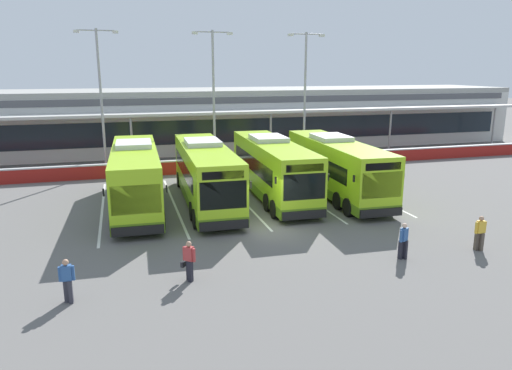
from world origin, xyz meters
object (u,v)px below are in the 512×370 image
Objects in this scene: coach_bus_right_centre at (336,168)px; pedestrian_child at (480,232)px; lamp_post_west at (101,92)px; lamp_post_centre at (214,91)px; coach_bus_centre at (272,169)px; lamp_post_east at (305,90)px; coach_bus_leftmost at (136,178)px; pedestrian_with_handbag at (189,260)px; pedestrian_in_dark_coat at (67,279)px; pedestrian_near_bin at (404,240)px; coach_bus_left_centre at (206,175)px.

pedestrian_child is at bearing -79.61° from coach_bus_right_centre.
lamp_post_centre is at bearing -5.02° from lamp_post_west.
lamp_post_east is at bearing 58.95° from coach_bus_centre.
lamp_post_west is (-1.97, 11.23, 4.50)m from coach_bus_leftmost.
pedestrian_in_dark_coat is at bearing -172.02° from pedestrian_with_handbag.
pedestrian_child and pedestrian_near_bin have the same top height.
coach_bus_left_centre is at bearing 133.30° from pedestrian_child.
lamp_post_east is (13.24, 21.61, 5.43)m from pedestrian_with_handbag.
pedestrian_with_handbag and pedestrian_child have the same top height.
coach_bus_leftmost is 12.26m from lamp_post_west.
pedestrian_with_handbag is 9.19m from pedestrian_near_bin.
coach_bus_left_centre is 7.54× the size of pedestrian_with_handbag.
pedestrian_in_dark_coat is 17.41m from pedestrian_child.
lamp_post_east is at bearing 45.62° from coach_bus_left_centre.
pedestrian_near_bin is at bearing -59.13° from coach_bus_left_centre.
lamp_post_west is 8.80m from lamp_post_centre.
coach_bus_leftmost is at bearing -123.00° from lamp_post_centre.
coach_bus_leftmost is 1.00× the size of coach_bus_right_centre.
pedestrian_near_bin is at bearing 179.01° from pedestrian_child.
coach_bus_leftmost is at bearing -144.45° from lamp_post_east.
pedestrian_with_handbag and pedestrian_in_dark_coat have the same top height.
coach_bus_left_centre is at bearing -134.38° from lamp_post_east.
lamp_post_east is (6.25, 10.38, 4.50)m from coach_bus_centre.
pedestrian_in_dark_coat is (-11.33, -11.84, -0.91)m from coach_bus_centre.
lamp_post_east is at bearing 78.99° from coach_bus_right_centre.
lamp_post_centre is (8.76, -0.77, 0.00)m from lamp_post_west.
coach_bus_right_centre is 1.11× the size of lamp_post_east.
coach_bus_left_centre is 15.90m from lamp_post_east.
lamp_post_east is (7.98, 0.10, 0.00)m from lamp_post_centre.
pedestrian_in_dark_coat is at bearing -133.75° from coach_bus_centre.
lamp_post_east is (0.17, 22.04, 5.42)m from pedestrian_child.
pedestrian_in_dark_coat is 13.53m from pedestrian_near_bin.
pedestrian_in_dark_coat is 0.15× the size of lamp_post_east.
coach_bus_right_centre reaches higher than pedestrian_with_handbag.
pedestrian_near_bin is 0.15× the size of lamp_post_centre.
pedestrian_child is 0.15× the size of lamp_post_centre.
lamp_post_centre is at bearing 100.19° from pedestrian_near_bin.
pedestrian_in_dark_coat is at bearing -113.45° from lamp_post_centre.
lamp_post_west is 16.76m from lamp_post_east.
pedestrian_with_handbag is at bearing -136.63° from coach_bus_right_centre.
coach_bus_leftmost and coach_bus_centre have the same top height.
pedestrian_child is (10.49, -11.13, -0.91)m from coach_bus_left_centre.
pedestrian_child is at bearing -0.99° from pedestrian_near_bin.
coach_bus_centre is at bearing -121.05° from lamp_post_east.
coach_bus_right_centre is at bearing 100.39° from pedestrian_child.
coach_bus_centre is at bearing 169.28° from coach_bus_right_centre.
coach_bus_right_centre is 7.54× the size of pedestrian_in_dark_coat.
lamp_post_west is 1.00× the size of lamp_post_centre.
coach_bus_centre is 16.41m from pedestrian_in_dark_coat.
lamp_post_centre reaches higher than pedestrian_near_bin.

